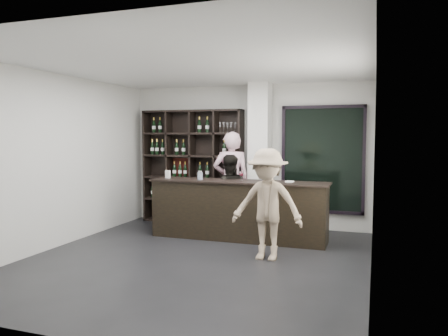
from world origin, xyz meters
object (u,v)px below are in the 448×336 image
at_px(tasting_counter, 238,210).
at_px(taster_pink, 231,181).
at_px(customer, 267,204).
at_px(wine_shelf, 192,167).
at_px(taster_black, 228,194).

xyz_separation_m(tasting_counter, taster_pink, (-0.36, 0.71, 0.44)).
bearing_deg(customer, wine_shelf, 136.80).
height_order(wine_shelf, customer, wine_shelf).
relative_size(tasting_counter, taster_black, 2.14).
bearing_deg(customer, taster_black, 129.20).
relative_size(wine_shelf, taster_black, 1.59).
relative_size(wine_shelf, tasting_counter, 0.74).
bearing_deg(taster_pink, tasting_counter, 97.81).
xyz_separation_m(taster_pink, customer, (1.15, -1.77, -0.13)).
distance_m(wine_shelf, taster_black, 1.35).
distance_m(tasting_counter, taster_pink, 0.91).
relative_size(taster_black, customer, 0.90).
bearing_deg(customer, taster_pink, 125.03).
bearing_deg(customer, tasting_counter, 128.49).
distance_m(tasting_counter, taster_black, 0.55).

